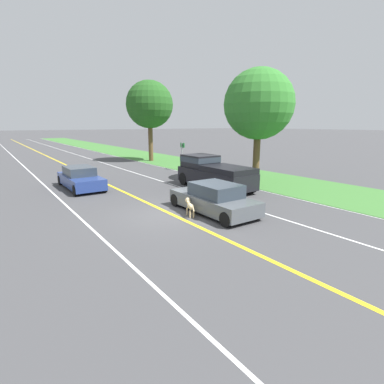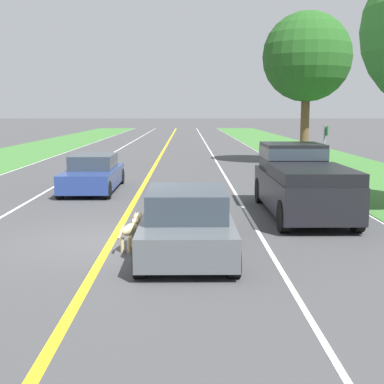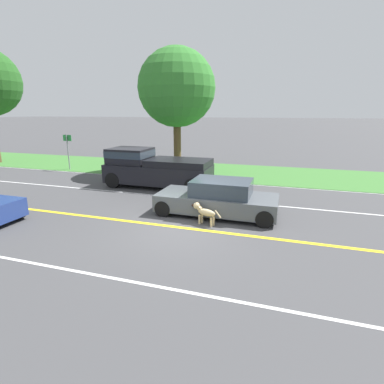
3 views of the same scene
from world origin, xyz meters
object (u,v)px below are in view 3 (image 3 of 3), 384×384
ego_car (218,199)px  pickup_truck (154,168)px  dog (204,212)px  street_sign (68,147)px  roadside_tree_right_near (177,88)px

ego_car → pickup_truck: 5.33m
dog → street_sign: size_ratio=0.50×
ego_car → dog: size_ratio=3.81×
dog → roadside_tree_right_near: roadside_tree_right_near is taller
roadside_tree_right_near → ego_car: bearing=-149.2°
ego_car → roadside_tree_right_near: 9.67m
roadside_tree_right_near → dog: bearing=-154.0°
pickup_truck → ego_car: bearing=-128.2°
pickup_truck → roadside_tree_right_near: roadside_tree_right_near is taller
roadside_tree_right_near → street_sign: size_ratio=3.18×
ego_car → street_sign: street_sign is taller
dog → pickup_truck: (4.46, 3.95, 0.53)m
pickup_truck → street_sign: (2.60, 7.46, 0.51)m
dog → pickup_truck: 5.99m
dog → pickup_truck: size_ratio=0.22×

